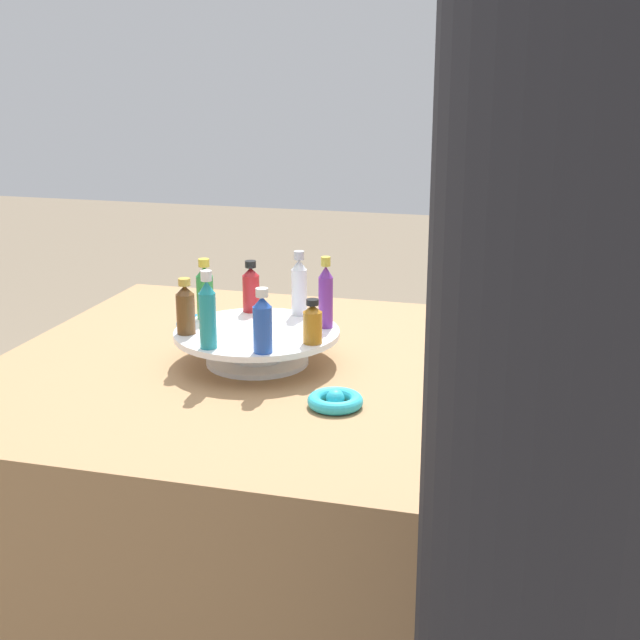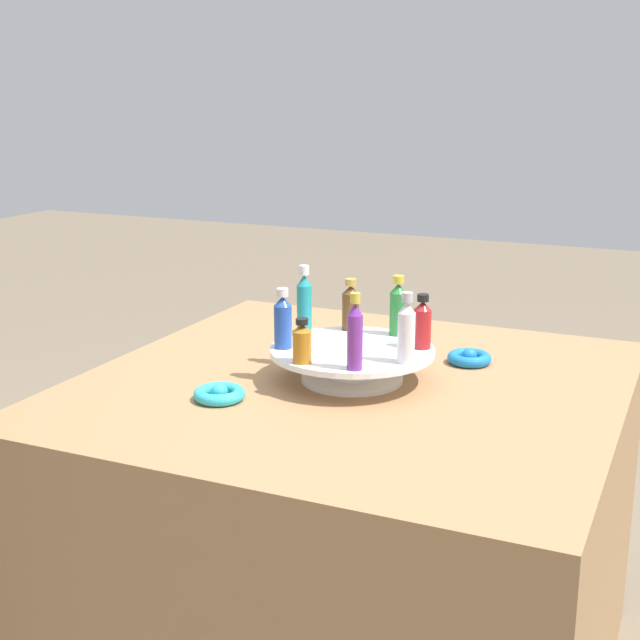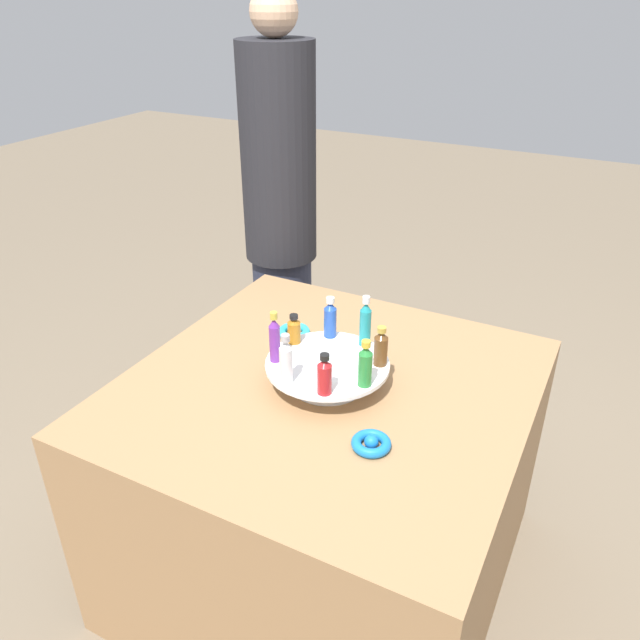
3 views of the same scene
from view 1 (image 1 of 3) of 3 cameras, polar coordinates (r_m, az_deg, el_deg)
The scene contains 13 objects.
party_table at distance 1.97m, azimuth -3.80°, elevation -12.73°, with size 1.07×1.07×0.72m.
display_stand at distance 1.81m, azimuth -4.05°, elevation -1.38°, with size 0.34×0.34×0.07m.
bottle_amber at distance 1.70m, azimuth -0.48°, elevation -0.20°, with size 0.04×0.04×0.09m.
bottle_purple at distance 1.80m, azimuth 0.37°, elevation 1.60°, with size 0.03×0.03×0.15m.
bottle_clear at distance 1.89m, azimuth -1.34°, elevation 2.21°, with size 0.03×0.03×0.14m.
bottle_red at distance 1.92m, azimuth -4.44°, elevation 2.04°, with size 0.04×0.04×0.11m.
bottle_green at distance 1.87m, azimuth -7.38°, elevation 1.83°, with size 0.04×0.04×0.13m.
bottle_brown at distance 1.78m, azimuth -8.61°, elevation 0.75°, with size 0.04×0.04×0.11m.
bottle_teal at distance 1.68m, azimuth -7.21°, elevation 0.46°, with size 0.03×0.03×0.15m.
bottle_blue at distance 1.65m, azimuth -3.70°, elevation -0.20°, with size 0.04×0.04×0.12m.
ribbon_bow_blue at distance 2.06m, azimuth -7.88°, elevation -0.21°, with size 0.10×0.10×0.03m.
ribbon_bow_teal at distance 1.59m, azimuth 0.99°, elevation -5.17°, with size 0.10×0.10×0.03m.
person_figure at distance 0.98m, azimuth 14.89°, elevation -12.81°, with size 0.29×0.29×1.68m.
Camera 1 is at (0.57, -1.62, 1.32)m, focal length 50.00 mm.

